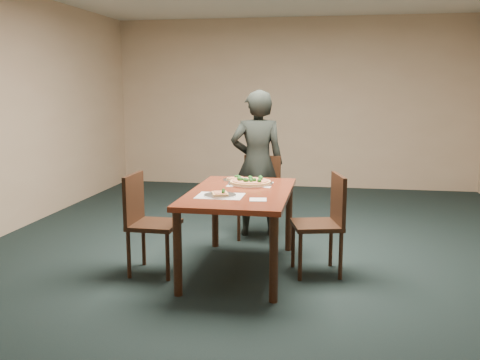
% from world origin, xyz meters
% --- Properties ---
extents(ground, '(8.00, 8.00, 0.00)m').
position_xyz_m(ground, '(0.00, 0.00, 0.00)').
color(ground, black).
rests_on(ground, ground).
extents(room_shell, '(8.00, 8.00, 8.00)m').
position_xyz_m(room_shell, '(0.00, 0.00, 1.74)').
color(room_shell, tan).
rests_on(room_shell, ground).
extents(dining_table, '(0.90, 1.50, 0.75)m').
position_xyz_m(dining_table, '(-0.13, -0.34, 0.66)').
color(dining_table, '#602113').
rests_on(dining_table, ground).
extents(chair_far, '(0.45, 0.45, 0.91)m').
position_xyz_m(chair_far, '(-0.11, 0.83, 0.52)').
color(chair_far, black).
rests_on(chair_far, ground).
extents(chair_left, '(0.43, 0.43, 0.91)m').
position_xyz_m(chair_left, '(-0.96, -0.54, 0.52)').
color(chair_left, black).
rests_on(chair_left, ground).
extents(chair_right, '(0.51, 0.51, 0.91)m').
position_xyz_m(chair_right, '(0.64, -0.28, 0.52)').
color(chair_right, black).
rests_on(chair_right, ground).
extents(diner, '(0.67, 0.51, 1.65)m').
position_xyz_m(diner, '(-0.15, 0.89, 0.82)').
color(diner, black).
rests_on(diner, ground).
extents(placemat_main, '(0.42, 0.32, 0.00)m').
position_xyz_m(placemat_main, '(-0.09, -0.00, 0.75)').
color(placemat_main, white).
rests_on(placemat_main, dining_table).
extents(placemat_near, '(0.40, 0.30, 0.00)m').
position_xyz_m(placemat_near, '(-0.26, -0.60, 0.75)').
color(placemat_near, white).
rests_on(placemat_near, dining_table).
extents(pizza_pan, '(0.44, 0.44, 0.07)m').
position_xyz_m(pizza_pan, '(-0.09, -0.01, 0.77)').
color(pizza_pan, silver).
rests_on(pizza_pan, dining_table).
extents(slice_plate_near, '(0.28, 0.28, 0.06)m').
position_xyz_m(slice_plate_near, '(-0.26, -0.60, 0.76)').
color(slice_plate_near, silver).
rests_on(slice_plate_near, dining_table).
extents(slice_plate_far, '(0.28, 0.28, 0.06)m').
position_xyz_m(slice_plate_far, '(-0.26, 0.19, 0.76)').
color(slice_plate_far, silver).
rests_on(slice_plate_far, dining_table).
extents(napkin, '(0.16, 0.16, 0.01)m').
position_xyz_m(napkin, '(0.09, -0.71, 0.75)').
color(napkin, white).
rests_on(napkin, dining_table).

